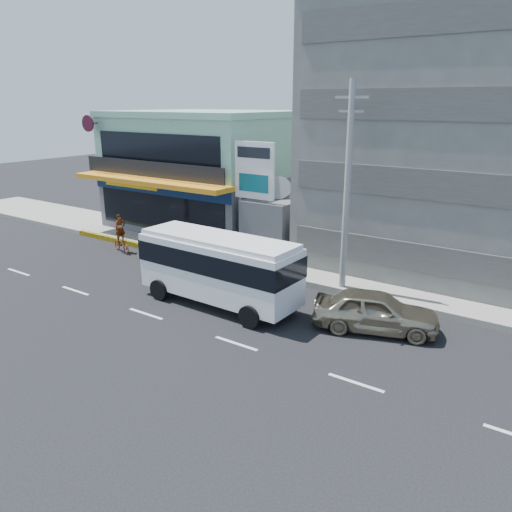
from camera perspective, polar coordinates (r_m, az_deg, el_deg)
The scene contains 11 objects.
ground at distance 22.80m, azimuth -12.47°, elevation -6.49°, with size 120.00×120.00×0.00m, color black.
sidewalk at distance 27.25m, azimuth 9.75°, elevation -2.00°, with size 70.00×5.00×0.30m, color gray.
shop_building at distance 36.90m, azimuth -5.63°, elevation 9.35°, with size 12.40×11.70×8.00m.
concrete_building at distance 29.60m, azimuth 24.15°, elevation 11.88°, with size 16.00×12.00×14.00m, color slate.
gap_structure at distance 31.17m, azimuth 3.53°, elevation 3.73°, with size 3.00×6.00×3.50m, color #4A4A4F.
satellite_dish at distance 29.95m, azimuth 2.59°, elevation 6.76°, with size 1.50×1.50×0.15m, color slate.
billboard at distance 28.52m, azimuth -0.18°, elevation 9.00°, with size 2.60×0.18×6.90m.
utility_pole_near at distance 23.76m, azimuth 10.39°, elevation 7.60°, with size 1.60×0.30×10.00m.
minibus at distance 22.69m, azimuth -4.30°, elevation -0.95°, with size 7.86×2.88×3.27m.
sedan at distance 21.00m, azimuth 13.50°, elevation -6.12°, with size 2.03×5.04×1.72m, color tan.
motorcycle_rider at distance 32.17m, azimuth -15.16°, elevation 1.82°, with size 1.97×1.12×2.39m.
Camera 1 is at (15.57, -14.00, 9.02)m, focal length 35.00 mm.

